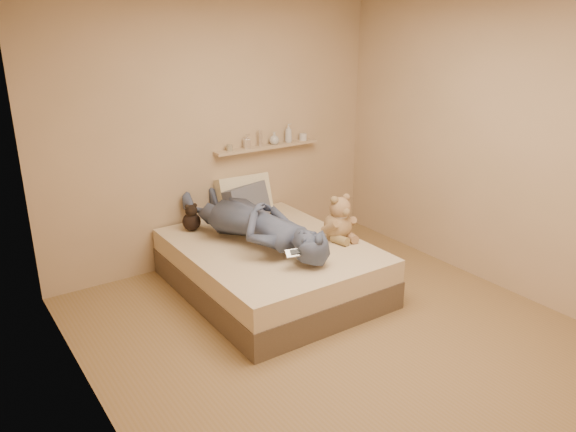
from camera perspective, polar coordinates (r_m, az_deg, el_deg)
room at (r=4.06m, az=5.18°, el=4.07°), size 3.80×3.80×3.80m
bed at (r=5.14m, az=-1.76°, el=-5.17°), size 1.50×1.90×0.45m
game_console at (r=4.50m, az=0.78°, el=-3.76°), size 0.18×0.11×0.06m
teddy_bear at (r=5.11m, az=5.24°, el=-0.52°), size 0.36×0.34×0.43m
dark_plush at (r=5.40m, az=-9.78°, el=-0.29°), size 0.17×0.17×0.27m
pillow_cream at (r=5.75m, az=-4.51°, el=2.09°), size 0.57×0.31×0.43m
pillow_grey at (r=5.63m, az=-4.17°, el=1.36°), size 0.55×0.37×0.37m
person at (r=5.01m, az=-3.50°, el=-0.59°), size 0.89×1.77×0.40m
wall_shelf at (r=5.87m, az=-2.10°, el=7.04°), size 1.20×0.12×0.03m
shelf_bottles at (r=5.90m, az=-1.39°, el=7.97°), size 0.97×0.12×0.20m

